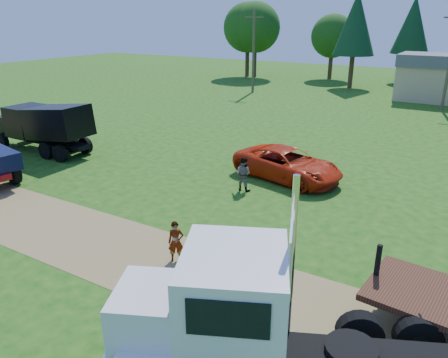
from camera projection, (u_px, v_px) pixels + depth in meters
The scene contains 8 objects.
ground at pixel (153, 261), 15.79m from camera, with size 140.00×140.00×0.00m, color #174910.
dirt_track at pixel (153, 261), 15.78m from camera, with size 120.00×4.20×0.01m, color olive.
white_semi_tractor at pixel (238, 319), 10.07m from camera, with size 8.53×5.79×5.12m.
black_dump_truck at pixel (44, 125), 27.85m from camera, with size 7.64×2.41×3.30m.
orange_pickup at pixel (287, 164), 23.49m from camera, with size 2.79×6.04×1.68m, color red.
spectator_a at pixel (176, 242), 15.56m from camera, with size 0.56×0.37×1.54m, color #999999.
spectator_b at pixel (243, 174), 21.94m from camera, with size 0.84×0.66×1.74m, color #999999.
tan_shed at pixel (430, 77), 45.19m from camera, with size 6.20×5.40×4.70m.
Camera 1 is at (9.26, -10.48, 8.32)m, focal length 35.00 mm.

